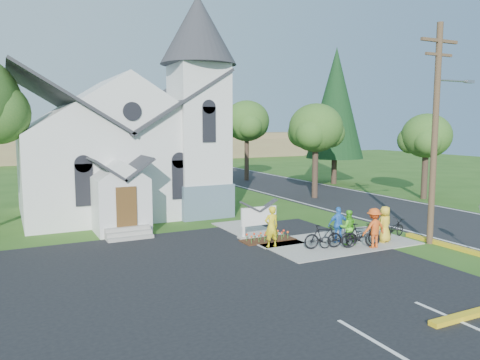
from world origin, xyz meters
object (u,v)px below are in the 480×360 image
utility_pole (436,127)px  bike_3 (361,235)px  church_sign (259,216)px  cyclist_0 (271,227)px  bike_4 (394,229)px  cyclist_2 (338,225)px  cyclist_3 (374,228)px  cyclist_1 (348,227)px  bike_2 (363,235)px  bike_1 (323,237)px  bike_0 (336,239)px  cyclist_4 (385,224)px

utility_pole → bike_3: size_ratio=5.46×
church_sign → cyclist_0: size_ratio=1.19×
cyclist_0 → bike_4: bearing=170.9°
cyclist_2 → cyclist_3: size_ratio=0.94×
cyclist_1 → cyclist_3: cyclist_3 is taller
utility_pole → bike_2: utility_pole is taller
church_sign → bike_1: (1.41, -3.33, -0.44)m
bike_0 → cyclist_2: bearing=-28.9°
cyclist_0 → bike_0: cyclist_0 is taller
bike_0 → bike_1: bearing=87.6°
cyclist_0 → bike_3: (3.49, -1.90, -0.37)m
cyclist_2 → bike_4: (2.98, -0.48, -0.38)m
utility_pole → cyclist_2: 6.26m
cyclist_3 → cyclist_0: bearing=-26.0°
bike_2 → bike_3: 0.47m
church_sign → bike_2: bearing=-47.6°
bike_0 → bike_3: bike_3 is taller
church_sign → bike_0: size_ratio=1.37×
utility_pole → cyclist_3: size_ratio=5.61×
church_sign → bike_3: church_sign is taller
bike_1 → cyclist_3: size_ratio=1.00×
bike_0 → cyclist_3: cyclist_3 is taller
cyclist_0 → bike_1: size_ratio=1.04×
church_sign → cyclist_4: (4.65, -3.71, -0.13)m
bike_2 → bike_3: bike_3 is taller
bike_2 → bike_3: (-0.37, -0.28, 0.09)m
cyclist_4 → church_sign: bearing=-52.4°
cyclist_4 → bike_4: size_ratio=0.98×
cyclist_3 → bike_4: (2.14, 0.94, -0.44)m
cyclist_1 → bike_4: bearing=-157.1°
bike_1 → cyclist_4: bearing=-83.9°
utility_pole → bike_0: bearing=165.4°
cyclist_2 → bike_3: size_ratio=0.92×
cyclist_2 → cyclist_3: 1.65m
bike_2 → cyclist_4: bearing=-81.7°
church_sign → cyclist_3: (3.51, -4.22, -0.09)m
utility_pole → cyclist_0: (-7.06, 2.64, -4.43)m
cyclist_0 → cyclist_4: size_ratio=1.09×
bike_0 → bike_1: size_ratio=0.90×
cyclist_3 → bike_4: bearing=-154.1°
bike_2 → bike_1: bearing=89.5°
bike_0 → bike_4: bike_4 is taller
bike_1 → bike_3: size_ratio=0.97×
cyclist_1 → bike_1: size_ratio=0.90×
bike_2 → cyclist_0: bearing=76.9°
cyclist_3 → cyclist_4: size_ratio=1.05×
bike_0 → bike_2: (1.36, -0.17, 0.04)m
cyclist_2 → cyclist_4: (1.98, -0.91, 0.01)m
cyclist_0 → bike_3: size_ratio=1.01×
church_sign → cyclist_2: size_ratio=1.31×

